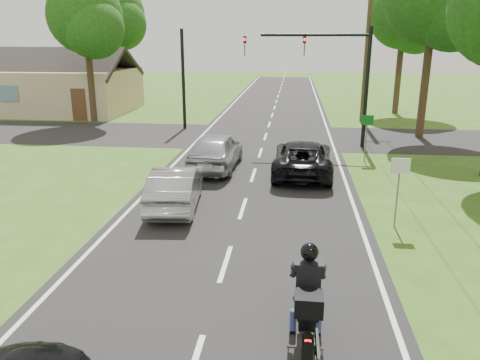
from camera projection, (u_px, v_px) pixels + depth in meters
name	position (u px, v px, depth m)	size (l,w,h in m)	color
ground	(225.00, 264.00, 11.74)	(140.00, 140.00, 0.00)	#355217
road	(257.00, 163.00, 21.25)	(8.00, 100.00, 0.01)	black
cross_road	(265.00, 137.00, 26.96)	(60.00, 7.00, 0.01)	black
motorcycle_rider	(307.00, 308.00, 8.37)	(0.67, 2.37, 2.04)	black
dark_suv	(303.00, 157.00, 19.33)	(2.33, 5.05, 1.40)	black
silver_sedan	(176.00, 187.00, 15.53)	(1.46, 4.18, 1.38)	#A7A7AB
silver_suv	(216.00, 150.00, 20.13)	(1.89, 4.70, 1.60)	#A5A8AD
traffic_signal	(330.00, 65.00, 23.49)	(6.38, 0.44, 6.00)	black
signal_pole_far	(183.00, 80.00, 28.56)	(0.20, 0.20, 6.00)	black
utility_pole_far	(367.00, 44.00, 30.51)	(1.60, 0.28, 10.00)	#4E3D23
sign_white	(399.00, 176.00, 13.60)	(0.55, 0.07, 2.12)	slate
sign_green	(367.00, 127.00, 21.18)	(0.55, 0.07, 2.12)	slate
tree_row_e	(408.00, 18.00, 33.24)	(5.28, 5.12, 9.61)	#332316
tree_left_near	(88.00, 21.00, 29.95)	(5.12, 4.96, 9.22)	#332316
tree_left_far	(115.00, 18.00, 39.47)	(5.76, 5.58, 10.14)	#332316
house	(64.00, 88.00, 35.81)	(10.20, 8.00, 4.84)	tan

